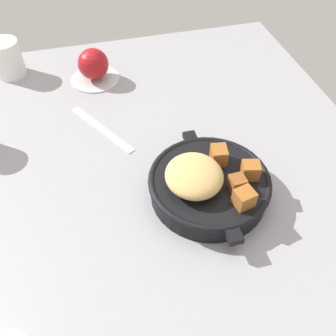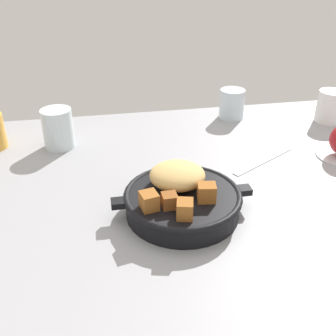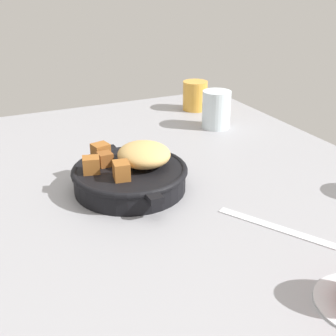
{
  "view_description": "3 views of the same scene",
  "coord_description": "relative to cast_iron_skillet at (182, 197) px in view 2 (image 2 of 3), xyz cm",
  "views": [
    {
      "loc": [
        -41.68,
        10.71,
        53.68
      ],
      "look_at": [
        0.17,
        -0.28,
        7.09
      ],
      "focal_mm": 40.64,
      "sensor_mm": 36.0,
      "label": 1
    },
    {
      "loc": [
        -15.16,
        -66.07,
        43.63
      ],
      "look_at": [
        -3.0,
        -0.51,
        5.87
      ],
      "focal_mm": 42.69,
      "sensor_mm": 36.0,
      "label": 2
    },
    {
      "loc": [
        68.08,
        -31.97,
        37.93
      ],
      "look_at": [
        2.54,
        -1.42,
        4.83
      ],
      "focal_mm": 46.95,
      "sensor_mm": 36.0,
      "label": 3
    }
  ],
  "objects": [
    {
      "name": "cast_iron_skillet",
      "position": [
        0.0,
        0.0,
        0.0
      ],
      "size": [
        25.81,
        21.54,
        8.41
      ],
      "color": "black",
      "rests_on": "ground_plane"
    },
    {
      "name": "butter_knife",
      "position": [
        22.72,
        15.87,
        -3.01
      ],
      "size": [
        17.76,
        11.24,
        0.36
      ],
      "primitive_type": "cube",
      "rotation": [
        0.0,
        0.0,
        0.53
      ],
      "color": "silver",
      "rests_on": "ground_plane"
    },
    {
      "name": "white_creamer_pitcher",
      "position": [
        49.21,
        34.61,
        1.19
      ],
      "size": [
        7.19,
        7.19,
        8.76
      ],
      "primitive_type": "cylinder",
      "color": "white",
      "rests_on": "ground_plane"
    },
    {
      "name": "water_glass_tall",
      "position": [
        -23.42,
        32.14,
        1.59
      ],
      "size": [
        7.31,
        7.31,
        9.56
      ],
      "primitive_type": "cylinder",
      "color": "silver",
      "rests_on": "ground_plane"
    },
    {
      "name": "ground_plane",
      "position": [
        1.67,
        7.0,
        -4.39
      ],
      "size": [
        115.18,
        87.82,
        2.4
      ],
      "primitive_type": "cube",
      "color": "gray"
    },
    {
      "name": "water_glass_short",
      "position": [
        23.58,
        42.3,
        0.91
      ],
      "size": [
        6.95,
        6.95,
        8.19
      ],
      "primitive_type": "cylinder",
      "color": "silver",
      "rests_on": "ground_plane"
    }
  ]
}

